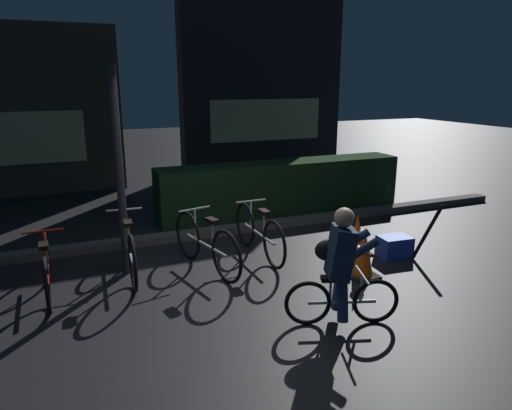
{
  "coord_description": "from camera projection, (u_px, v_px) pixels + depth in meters",
  "views": [
    {
      "loc": [
        -2.01,
        -4.65,
        2.44
      ],
      "look_at": [
        0.2,
        0.6,
        0.9
      ],
      "focal_mm": 32.49,
      "sensor_mm": 36.0,
      "label": 1
    }
  ],
  "objects": [
    {
      "name": "parked_bike_right_mid",
      "position": [
        259.0,
        233.0,
        6.56
      ],
      "size": [
        0.46,
        1.65,
        0.76
      ],
      "rotation": [
        0.0,
        0.0,
        1.6
      ],
      "color": "black",
      "rests_on": "ground"
    },
    {
      "name": "sidewalk_curb",
      "position": [
        206.0,
        233.0,
        7.47
      ],
      "size": [
        12.0,
        0.24,
        0.12
      ],
      "primitive_type": "cube",
      "color": "#56544F",
      "rests_on": "ground"
    },
    {
      "name": "hedge_row",
      "position": [
        282.0,
        186.0,
        8.83
      ],
      "size": [
        4.8,
        0.7,
        0.95
      ],
      "primitive_type": "cube",
      "color": "#19381C",
      "rests_on": "ground"
    },
    {
      "name": "parked_bike_center_right",
      "position": [
        206.0,
        244.0,
        6.09
      ],
      "size": [
        0.5,
        1.67,
        0.78
      ],
      "rotation": [
        0.0,
        0.0,
        1.8
      ],
      "color": "black",
      "rests_on": "ground"
    },
    {
      "name": "ground_plane",
      "position": [
        260.0,
        291.0,
        5.53
      ],
      "size": [
        40.0,
        40.0,
        0.0
      ],
      "primitive_type": "plane",
      "color": "black"
    },
    {
      "name": "storefront_right",
      "position": [
        263.0,
        79.0,
        12.47
      ],
      "size": [
        4.55,
        0.54,
        4.98
      ],
      "color": "#262328",
      "rests_on": "ground"
    },
    {
      "name": "traffic_cone_near",
      "position": [
        364.0,
        253.0,
        5.87
      ],
      "size": [
        0.36,
        0.36,
        0.66
      ],
      "color": "black",
      "rests_on": "ground"
    },
    {
      "name": "parked_bike_left_mid",
      "position": [
        47.0,
        268.0,
        5.36
      ],
      "size": [
        0.46,
        1.56,
        0.72
      ],
      "rotation": [
        0.0,
        0.0,
        1.59
      ],
      "color": "black",
      "rests_on": "ground"
    },
    {
      "name": "closed_umbrella",
      "position": [
        427.0,
        232.0,
        6.42
      ],
      "size": [
        0.37,
        0.21,
        0.8
      ],
      "primitive_type": "cylinder",
      "rotation": [
        0.0,
        0.41,
        5.85
      ],
      "color": "black",
      "rests_on": "ground"
    },
    {
      "name": "traffic_cone_far",
      "position": [
        357.0,
        235.0,
        6.65
      ],
      "size": [
        0.36,
        0.36,
        0.6
      ],
      "color": "black",
      "rests_on": "ground"
    },
    {
      "name": "street_post",
      "position": [
        120.0,
        175.0,
        5.74
      ],
      "size": [
        0.1,
        0.1,
        2.61
      ],
      "primitive_type": "cylinder",
      "color": "#2D2D33",
      "rests_on": "ground"
    },
    {
      "name": "parked_bike_center_left",
      "position": [
        129.0,
        247.0,
        5.93
      ],
      "size": [
        0.46,
        1.75,
        0.81
      ],
      "rotation": [
        0.0,
        0.0,
        1.52
      ],
      "color": "black",
      "rests_on": "ground"
    },
    {
      "name": "cyclist",
      "position": [
        340.0,
        266.0,
        4.66
      ],
      "size": [
        1.14,
        0.64,
        1.25
      ],
      "rotation": [
        0.0,
        0.0,
        -0.34
      ],
      "color": "black",
      "rests_on": "ground"
    },
    {
      "name": "blue_crate",
      "position": [
        394.0,
        247.0,
        6.58
      ],
      "size": [
        0.47,
        0.36,
        0.3
      ],
      "primitive_type": "cube",
      "rotation": [
        0.0,
        0.0,
        -0.09
      ],
      "color": "#193DB7",
      "rests_on": "ground"
    }
  ]
}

